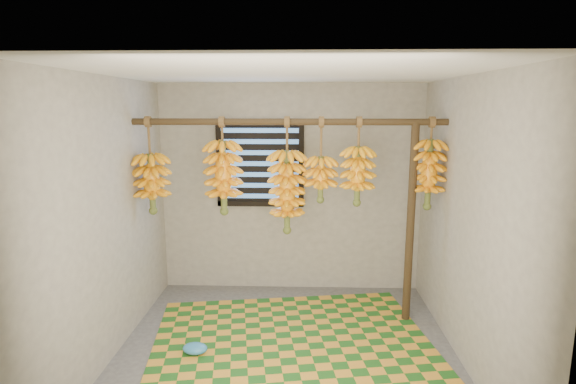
{
  "coord_description": "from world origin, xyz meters",
  "views": [
    {
      "loc": [
        0.14,
        -3.6,
        2.15
      ],
      "look_at": [
        0.0,
        0.55,
        1.35
      ],
      "focal_mm": 28.0,
      "sensor_mm": 36.0,
      "label": 1
    }
  ],
  "objects_px": {
    "woven_mat": "(293,344)",
    "plastic_bag": "(195,348)",
    "banana_bunch_d": "(287,192)",
    "banana_bunch_e": "(358,176)",
    "banana_bunch_f": "(429,174)",
    "banana_bunch_b": "(223,177)",
    "banana_bunch_c": "(321,179)",
    "banana_bunch_a": "(152,183)",
    "support_post": "(410,225)"
  },
  "relations": [
    {
      "from": "banana_bunch_b",
      "to": "banana_bunch_e",
      "type": "xyz_separation_m",
      "value": [
        1.31,
        0.0,
        0.02
      ]
    },
    {
      "from": "woven_mat",
      "to": "banana_bunch_f",
      "type": "relative_size",
      "value": 2.87
    },
    {
      "from": "banana_bunch_b",
      "to": "woven_mat",
      "type": "bearing_deg",
      "value": -37.95
    },
    {
      "from": "support_post",
      "to": "banana_bunch_a",
      "type": "relative_size",
      "value": 2.11
    },
    {
      "from": "banana_bunch_a",
      "to": "banana_bunch_b",
      "type": "height_order",
      "value": "same"
    },
    {
      "from": "banana_bunch_d",
      "to": "plastic_bag",
      "type": "bearing_deg",
      "value": -137.11
    },
    {
      "from": "banana_bunch_d",
      "to": "banana_bunch_e",
      "type": "bearing_deg",
      "value": 0.0
    },
    {
      "from": "support_post",
      "to": "banana_bunch_e",
      "type": "xyz_separation_m",
      "value": [
        -0.53,
        0.0,
        0.49
      ]
    },
    {
      "from": "woven_mat",
      "to": "banana_bunch_c",
      "type": "relative_size",
      "value": 3.07
    },
    {
      "from": "woven_mat",
      "to": "banana_bunch_b",
      "type": "relative_size",
      "value": 2.67
    },
    {
      "from": "plastic_bag",
      "to": "banana_bunch_f",
      "type": "bearing_deg",
      "value": 18.73
    },
    {
      "from": "support_post",
      "to": "banana_bunch_e",
      "type": "distance_m",
      "value": 0.72
    },
    {
      "from": "woven_mat",
      "to": "plastic_bag",
      "type": "height_order",
      "value": "plastic_bag"
    },
    {
      "from": "banana_bunch_c",
      "to": "banana_bunch_b",
      "type": "bearing_deg",
      "value": 180.0
    },
    {
      "from": "banana_bunch_f",
      "to": "banana_bunch_d",
      "type": "bearing_deg",
      "value": 180.0
    },
    {
      "from": "support_post",
      "to": "banana_bunch_a",
      "type": "height_order",
      "value": "banana_bunch_a"
    },
    {
      "from": "plastic_bag",
      "to": "banana_bunch_f",
      "type": "relative_size",
      "value": 0.25
    },
    {
      "from": "banana_bunch_d",
      "to": "banana_bunch_e",
      "type": "height_order",
      "value": "same"
    },
    {
      "from": "plastic_bag",
      "to": "banana_bunch_a",
      "type": "xyz_separation_m",
      "value": [
        -0.55,
        0.73,
        1.34
      ]
    },
    {
      "from": "banana_bunch_b",
      "to": "banana_bunch_e",
      "type": "distance_m",
      "value": 1.31
    },
    {
      "from": "plastic_bag",
      "to": "banana_bunch_d",
      "type": "height_order",
      "value": "banana_bunch_d"
    },
    {
      "from": "banana_bunch_b",
      "to": "banana_bunch_f",
      "type": "distance_m",
      "value": 1.99
    },
    {
      "from": "woven_mat",
      "to": "banana_bunch_e",
      "type": "relative_size",
      "value": 2.97
    },
    {
      "from": "banana_bunch_b",
      "to": "banana_bunch_c",
      "type": "bearing_deg",
      "value": 0.0
    },
    {
      "from": "banana_bunch_a",
      "to": "banana_bunch_c",
      "type": "xyz_separation_m",
      "value": [
        1.66,
        0.0,
        0.05
      ]
    },
    {
      "from": "woven_mat",
      "to": "banana_bunch_e",
      "type": "distance_m",
      "value": 1.69
    },
    {
      "from": "support_post",
      "to": "banana_bunch_b",
      "type": "bearing_deg",
      "value": 180.0
    },
    {
      "from": "woven_mat",
      "to": "banana_bunch_b",
      "type": "bearing_deg",
      "value": 142.05
    },
    {
      "from": "banana_bunch_d",
      "to": "banana_bunch_e",
      "type": "xyz_separation_m",
      "value": [
        0.68,
        0.0,
        0.16
      ]
    },
    {
      "from": "banana_bunch_b",
      "to": "banana_bunch_e",
      "type": "relative_size",
      "value": 1.11
    },
    {
      "from": "banana_bunch_c",
      "to": "banana_bunch_d",
      "type": "bearing_deg",
      "value": 180.0
    },
    {
      "from": "plastic_bag",
      "to": "banana_bunch_b",
      "type": "relative_size",
      "value": 0.24
    },
    {
      "from": "banana_bunch_c",
      "to": "banana_bunch_d",
      "type": "distance_m",
      "value": 0.35
    },
    {
      "from": "banana_bunch_a",
      "to": "banana_bunch_b",
      "type": "relative_size",
      "value": 1.0
    },
    {
      "from": "support_post",
      "to": "plastic_bag",
      "type": "xyz_separation_m",
      "value": [
        -2.0,
        -0.73,
        -0.94
      ]
    },
    {
      "from": "banana_bunch_d",
      "to": "banana_bunch_e",
      "type": "distance_m",
      "value": 0.7
    },
    {
      "from": "banana_bunch_a",
      "to": "banana_bunch_e",
      "type": "xyz_separation_m",
      "value": [
        2.02,
        0.0,
        0.09
      ]
    },
    {
      "from": "banana_bunch_e",
      "to": "plastic_bag",
      "type": "bearing_deg",
      "value": -153.59
    },
    {
      "from": "banana_bunch_b",
      "to": "banana_bunch_d",
      "type": "distance_m",
      "value": 0.64
    },
    {
      "from": "support_post",
      "to": "plastic_bag",
      "type": "relative_size",
      "value": 8.97
    },
    {
      "from": "banana_bunch_a",
      "to": "banana_bunch_d",
      "type": "xyz_separation_m",
      "value": [
        1.34,
        0.0,
        -0.08
      ]
    },
    {
      "from": "banana_bunch_f",
      "to": "banana_bunch_b",
      "type": "bearing_deg",
      "value": 180.0
    },
    {
      "from": "plastic_bag",
      "to": "banana_bunch_f",
      "type": "height_order",
      "value": "banana_bunch_f"
    },
    {
      "from": "banana_bunch_d",
      "to": "support_post",
      "type": "bearing_deg",
      "value": 0.0
    },
    {
      "from": "banana_bunch_d",
      "to": "banana_bunch_f",
      "type": "distance_m",
      "value": 1.38
    },
    {
      "from": "woven_mat",
      "to": "plastic_bag",
      "type": "bearing_deg",
      "value": -167.67
    },
    {
      "from": "woven_mat",
      "to": "banana_bunch_c",
      "type": "height_order",
      "value": "banana_bunch_c"
    },
    {
      "from": "plastic_bag",
      "to": "banana_bunch_e",
      "type": "height_order",
      "value": "banana_bunch_e"
    },
    {
      "from": "woven_mat",
      "to": "plastic_bag",
      "type": "xyz_separation_m",
      "value": [
        -0.86,
        -0.19,
        0.05
      ]
    },
    {
      "from": "woven_mat",
      "to": "banana_bunch_d",
      "type": "bearing_deg",
      "value": 97.5
    }
  ]
}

